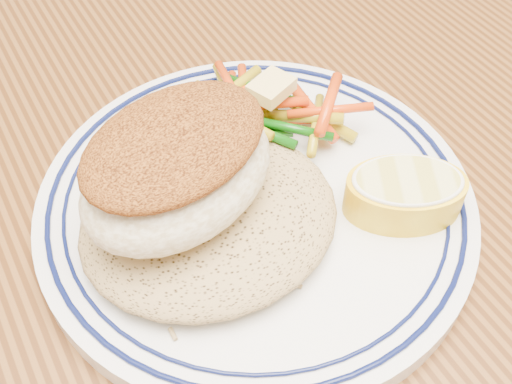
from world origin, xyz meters
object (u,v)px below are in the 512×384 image
object	(u,v)px
plate	(256,204)
vegetable_pile	(264,111)
lemon_wedge	(405,192)
dining_table	(255,318)
fish_fillet	(177,167)
rice_pilaf	(209,214)

from	to	relation	value
plate	vegetable_pile	world-z (taller)	vegetable_pile
vegetable_pile	lemon_wedge	xyz separation A→B (m)	(0.03, -0.10, 0.00)
lemon_wedge	vegetable_pile	bearing A→B (deg)	109.19
dining_table	vegetable_pile	xyz separation A→B (m)	(0.04, 0.06, 0.13)
fish_fillet	vegetable_pile	size ratio (longest dim) A/B	1.22
plate	fish_fillet	size ratio (longest dim) A/B	1.97
dining_table	vegetable_pile	world-z (taller)	vegetable_pile
lemon_wedge	plate	bearing A→B (deg)	144.58
dining_table	lemon_wedge	distance (m)	0.15
dining_table	fish_fillet	distance (m)	0.16
dining_table	plate	world-z (taller)	plate
rice_pilaf	vegetable_pile	distance (m)	0.09
rice_pilaf	fish_fillet	size ratio (longest dim) A/B	1.11
fish_fillet	lemon_wedge	world-z (taller)	fish_fillet
fish_fillet	dining_table	bearing A→B (deg)	-19.63
lemon_wedge	rice_pilaf	bearing A→B (deg)	158.18
fish_fillet	lemon_wedge	distance (m)	0.13
dining_table	lemon_wedge	bearing A→B (deg)	-25.42
rice_pilaf	vegetable_pile	xyz separation A→B (m)	(0.07, 0.06, -0.00)
dining_table	lemon_wedge	size ratio (longest dim) A/B	18.29
plate	fish_fillet	world-z (taller)	fish_fillet
vegetable_pile	lemon_wedge	bearing A→B (deg)	-70.81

